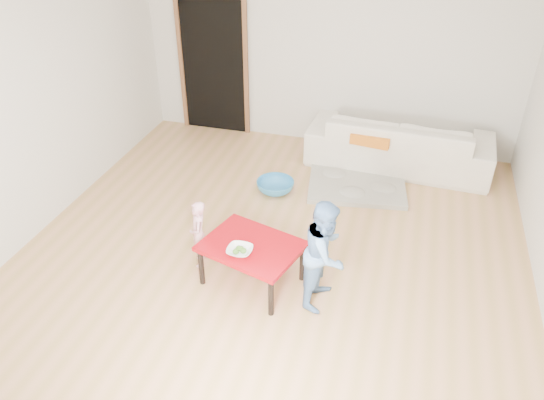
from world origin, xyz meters
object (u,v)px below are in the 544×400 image
at_px(bowl, 240,251).
at_px(child_pink, 199,234).
at_px(red_table, 252,263).
at_px(sofa, 399,141).
at_px(child_blue, 326,253).
at_px(basin, 275,186).

distance_m(bowl, child_pink, 0.58).
distance_m(red_table, bowl, 0.29).
height_order(sofa, bowl, sofa).
bearing_deg(sofa, child_blue, 84.01).
relative_size(sofa, child_blue, 2.23).
height_order(bowl, child_pink, child_pink).
relative_size(red_table, child_pink, 1.23).
bearing_deg(red_table, sofa, 67.38).
height_order(bowl, child_blue, child_blue).
relative_size(red_table, bowl, 3.80).
bearing_deg(child_blue, child_pink, 91.60).
height_order(sofa, basin, sofa).
height_order(sofa, child_blue, child_blue).
distance_m(sofa, red_table, 2.92).
relative_size(child_pink, child_blue, 0.68).
bearing_deg(child_blue, basin, 37.72).
xyz_separation_m(red_table, child_pink, (-0.57, 0.12, 0.13)).
bearing_deg(basin, child_blue, -61.34).
xyz_separation_m(red_table, child_blue, (0.68, -0.04, 0.30)).
xyz_separation_m(child_blue, basin, (-0.91, 1.66, -0.44)).
bearing_deg(sofa, red_table, 70.49).
height_order(red_table, bowl, bowl).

